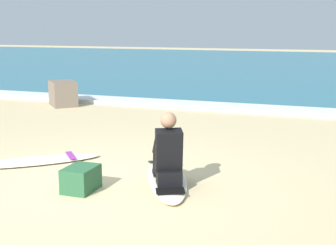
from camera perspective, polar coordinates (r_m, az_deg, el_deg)
The scene contains 8 objects.
ground_plane at distance 6.65m, azimuth -8.77°, elevation -7.25°, with size 80.00×80.00×0.00m, color beige.
sea at distance 25.99m, azimuth 13.29°, elevation 6.47°, with size 80.00×28.00×0.10m, color teal.
breaking_foam at distance 12.58m, azimuth 5.62°, elevation 1.88°, with size 80.00×0.90×0.11m, color white.
surfboard_main at distance 6.81m, azimuth -0.16°, elevation -6.36°, with size 1.39×2.26×0.08m.
surfer_seated at distance 6.35m, azimuth -0.01°, elevation -3.90°, with size 0.61×0.77×0.95m.
surfboard_spare_near at distance 7.85m, azimuth -15.64°, elevation -4.38°, with size 1.93×1.77×0.08m.
shoreline_rock at distance 13.26m, azimuth -12.25°, elevation 3.37°, with size 0.61×0.87×0.66m, color #756656.
beach_bag at distance 6.40m, azimuth -10.21°, elevation -6.54°, with size 0.36×0.48×0.32m, color #285B38.
Camera 1 is at (3.09, -5.51, 2.10)m, focal length 51.80 mm.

